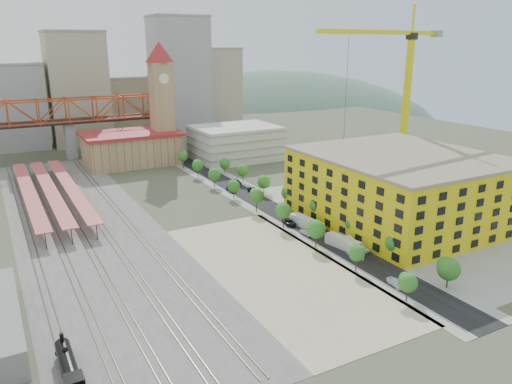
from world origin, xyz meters
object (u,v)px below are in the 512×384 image
clock_tower (161,92)px  construction_building (401,188)px  site_trailer_a (352,248)px  site_trailer_b (343,243)px  locomotive (71,377)px  site_trailer_c (308,224)px  car_0 (396,283)px  site_trailer_d (303,221)px  tower_crane (401,78)px

clock_tower → construction_building: clock_tower is taller
construction_building → site_trailer_a: 29.71m
site_trailer_b → site_trailer_a: bearing=-100.9°
locomotive → site_trailer_a: locomotive is taller
clock_tower → site_trailer_b: 112.18m
site_trailer_a → site_trailer_b: size_ratio=0.97×
site_trailer_a → site_trailer_b: bearing=108.8°
construction_building → site_trailer_b: (-26.00, -8.50, -8.09)m
site_trailer_a → site_trailer_c: size_ratio=0.94×
clock_tower → car_0: (5.00, -129.50, -27.92)m
site_trailer_b → site_trailer_d: (0.00, 17.23, -0.08)m
site_trailer_a → car_0: size_ratio=2.06×
clock_tower → site_trailer_d: (8.00, -91.27, -27.46)m
site_trailer_c → site_trailer_d: bearing=84.3°
construction_building → site_trailer_b: construction_building is taller
construction_building → site_trailer_c: 27.94m
locomotive → tower_crane: bearing=26.6°
clock_tower → tower_crane: bearing=-51.7°
locomotive → site_trailer_b: (66.00, 22.08, -0.55)m
clock_tower → locomotive: (-58.00, -130.58, -26.83)m
construction_building → car_0: size_ratio=11.17×
locomotive → site_trailer_a: 68.61m
site_trailer_a → car_0: (-3.00, -17.65, -0.51)m
site_trailer_b → car_0: bearing=-109.0°
clock_tower → construction_building: bearing=-71.2°
site_trailer_c → site_trailer_b: bearing=-95.7°
clock_tower → car_0: clock_tower is taller
site_trailer_d → construction_building: bearing=-26.9°
construction_building → locomotive: size_ratio=2.53×
locomotive → site_trailer_c: 75.61m
locomotive → site_trailer_c: bearing=29.2°
construction_building → locomotive: construction_building is taller
clock_tower → site_trailer_c: (8.00, -93.69, -27.33)m
tower_crane → site_trailer_c: 64.28m
clock_tower → site_trailer_d: bearing=-85.0°
site_trailer_c → construction_building: bearing=-19.3°
clock_tower → site_trailer_a: clock_tower is taller
site_trailer_a → site_trailer_b: (0.00, 3.35, 0.04)m
tower_crane → site_trailer_c: tower_crane is taller
construction_building → tower_crane: (23.56, 27.24, 27.13)m
clock_tower → site_trailer_d: clock_tower is taller
construction_building → tower_crane: bearing=49.1°
clock_tower → site_trailer_c: size_ratio=5.23×
car_0 → site_trailer_d: bearing=91.5°
site_trailer_c → tower_crane: bearing=17.2°
site_trailer_b → construction_building: bearing=7.2°
site_trailer_b → site_trailer_d: site_trailer_b is taller
locomotive → site_trailer_d: 76.82m
tower_crane → site_trailer_c: size_ratio=5.95×
clock_tower → locomotive: 145.38m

